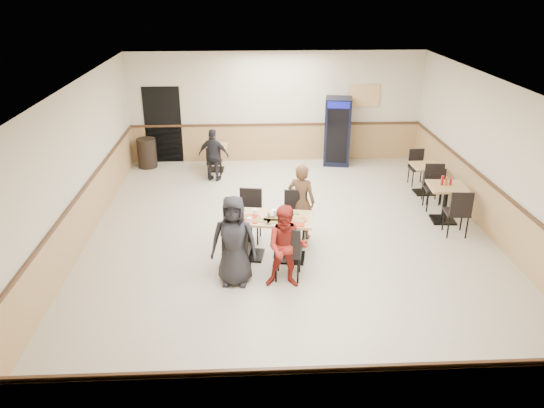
{
  "coord_description": "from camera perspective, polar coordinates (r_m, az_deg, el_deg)",
  "views": [
    {
      "loc": [
        -0.83,
        -9.31,
        4.76
      ],
      "look_at": [
        -0.39,
        -0.5,
        0.99
      ],
      "focal_mm": 35.0,
      "sensor_mm": 36.0,
      "label": 1
    }
  ],
  "objects": [
    {
      "name": "ground",
      "position": [
        10.49,
        1.98,
        -3.85
      ],
      "size": [
        10.0,
        10.0,
        0.0
      ],
      "primitive_type": "plane",
      "color": "beige",
      "rests_on": "ground"
    },
    {
      "name": "room_shell",
      "position": [
        12.84,
        9.02,
        3.86
      ],
      "size": [
        10.0,
        10.0,
        10.0
      ],
      "color": "silver",
      "rests_on": "ground"
    },
    {
      "name": "main_table",
      "position": [
        9.59,
        -0.17,
        -2.9
      ],
      "size": [
        1.63,
        1.01,
        0.82
      ],
      "rotation": [
        0.0,
        0.0,
        -0.17
      ],
      "color": "black",
      "rests_on": "ground"
    },
    {
      "name": "main_chairs",
      "position": [
        9.61,
        -0.49,
        -3.02
      ],
      "size": [
        1.63,
        1.99,
        1.04
      ],
      "rotation": [
        0.0,
        0.0,
        -0.17
      ],
      "color": "black",
      "rests_on": "ground"
    },
    {
      "name": "diner_woman_left",
      "position": [
        8.74,
        -4.11,
        -3.97
      ],
      "size": [
        0.82,
        0.58,
        1.57
      ],
      "primitive_type": "imported",
      "rotation": [
        0.0,
        0.0,
        -0.12
      ],
      "color": "black",
      "rests_on": "ground"
    },
    {
      "name": "diner_woman_right",
      "position": [
        8.66,
        1.61,
        -4.67
      ],
      "size": [
        0.76,
        0.63,
        1.44
      ],
      "primitive_type": "imported",
      "rotation": [
        0.0,
        0.0,
        -0.12
      ],
      "color": "maroon",
      "rests_on": "ground"
    },
    {
      "name": "diner_man_opposite",
      "position": [
        10.31,
        3.16,
        0.28
      ],
      "size": [
        0.65,
        0.56,
        1.52
      ],
      "primitive_type": "imported",
      "rotation": [
        0.0,
        0.0,
        2.73
      ],
      "color": "brown",
      "rests_on": "ground"
    },
    {
      "name": "lone_diner",
      "position": [
        13.39,
        -6.3,
        5.23
      ],
      "size": [
        0.84,
        0.51,
        1.33
      ],
      "primitive_type": "imported",
      "rotation": [
        0.0,
        0.0,
        2.88
      ],
      "color": "black",
      "rests_on": "ground"
    },
    {
      "name": "tabletop_clutter",
      "position": [
        9.38,
        -0.52,
        -1.5
      ],
      "size": [
        1.36,
        0.7,
        0.12
      ],
      "rotation": [
        0.0,
        0.0,
        -0.17
      ],
      "color": "red",
      "rests_on": "main_table"
    },
    {
      "name": "side_table_near",
      "position": [
        11.64,
        18.17,
        0.66
      ],
      "size": [
        0.81,
        0.81,
        0.8
      ],
      "rotation": [
        0.0,
        0.0,
        -0.08
      ],
      "color": "black",
      "rests_on": "ground"
    },
    {
      "name": "side_table_near_chair_south",
      "position": [
        11.11,
        19.26,
        -0.73
      ],
      "size": [
        0.51,
        0.51,
        1.01
      ],
      "primitive_type": null,
      "rotation": [
        0.0,
        0.0,
        3.06
      ],
      "color": "black",
      "rests_on": "ground"
    },
    {
      "name": "side_table_near_chair_north",
      "position": [
        12.21,
        17.16,
        1.7
      ],
      "size": [
        0.51,
        0.51,
        1.01
      ],
      "primitive_type": null,
      "rotation": [
        0.0,
        0.0,
        -0.08
      ],
      "color": "black",
      "rests_on": "ground"
    },
    {
      "name": "side_table_far",
      "position": [
        13.07,
        16.15,
        3.06
      ],
      "size": [
        0.68,
        0.68,
        0.71
      ],
      "rotation": [
        0.0,
        0.0,
        0.03
      ],
      "color": "black",
      "rests_on": "ground"
    },
    {
      "name": "side_table_far_chair_south",
      "position": [
        12.58,
        16.92,
        2.07
      ],
      "size": [
        0.43,
        0.43,
        0.89
      ],
      "primitive_type": null,
      "rotation": [
        0.0,
        0.0,
        3.18
      ],
      "color": "black",
      "rests_on": "ground"
    },
    {
      "name": "side_table_far_chair_north",
      "position": [
        13.58,
        15.42,
        3.8
      ],
      "size": [
        0.43,
        0.43,
        0.89
      ],
      "primitive_type": null,
      "rotation": [
        0.0,
        0.0,
        0.03
      ],
      "color": "black",
      "rests_on": "ground"
    },
    {
      "name": "condiment_caddy",
      "position": [
        11.55,
        18.17,
        2.38
      ],
      "size": [
        0.23,
        0.06,
        0.2
      ],
      "color": "#B00C16",
      "rests_on": "side_table_near"
    },
    {
      "name": "back_table",
      "position": [
        14.2,
        -6.1,
        5.4
      ],
      "size": [
        0.67,
        0.67,
        0.69
      ],
      "rotation": [
        0.0,
        0.0,
        -0.04
      ],
      "color": "black",
      "rests_on": "ground"
    },
    {
      "name": "back_table_chair_lone",
      "position": [
        13.68,
        -6.21,
        4.61
      ],
      "size": [
        0.42,
        0.42,
        0.87
      ],
      "primitive_type": null,
      "rotation": [
        0.0,
        0.0,
        3.11
      ],
      "color": "black",
      "rests_on": "ground"
    },
    {
      "name": "pepsi_cooler",
      "position": [
        14.63,
        7.05,
        7.76
      ],
      "size": [
        0.8,
        0.8,
        1.83
      ],
      "rotation": [
        0.0,
        0.0,
        -0.17
      ],
      "color": "black",
      "rests_on": "ground"
    },
    {
      "name": "trash_bin",
      "position": [
        14.78,
        -13.3,
        5.37
      ],
      "size": [
        0.51,
        0.51,
        0.8
      ],
      "primitive_type": "cylinder",
      "color": "black",
      "rests_on": "ground"
    }
  ]
}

